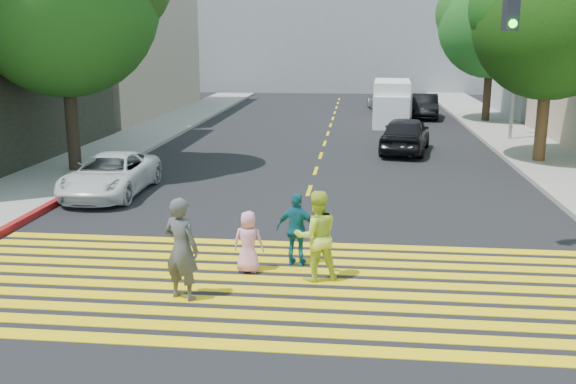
% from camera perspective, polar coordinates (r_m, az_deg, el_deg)
% --- Properties ---
extents(ground, '(120.00, 120.00, 0.00)m').
position_cam_1_polar(ground, '(11.06, -1.71, -10.74)').
color(ground, black).
extents(sidewalk_left, '(3.00, 40.00, 0.15)m').
position_cam_1_polar(sidewalk_left, '(33.78, -10.98, 5.72)').
color(sidewalk_left, gray).
rests_on(sidewalk_left, ground).
extents(sidewalk_right, '(3.00, 60.00, 0.15)m').
position_cam_1_polar(sidewalk_right, '(26.35, 21.73, 2.83)').
color(sidewalk_right, gray).
rests_on(sidewalk_right, ground).
extents(curb_red, '(0.20, 8.00, 0.16)m').
position_cam_1_polar(curb_red, '(18.56, -20.62, -1.26)').
color(curb_red, maroon).
rests_on(curb_red, ground).
extents(crosswalk, '(13.40, 5.30, 0.01)m').
position_cam_1_polar(crosswalk, '(12.22, -0.88, -8.27)').
color(crosswalk, yellow).
rests_on(crosswalk, ground).
extents(lane_line, '(0.12, 34.40, 0.01)m').
position_cam_1_polar(lane_line, '(32.83, 3.69, 5.59)').
color(lane_line, yellow).
rests_on(lane_line, ground).
extents(building_left_tan, '(12.00, 16.00, 10.00)m').
position_cam_1_polar(building_left_tan, '(41.79, -18.97, 13.48)').
color(building_left_tan, tan).
rests_on(building_left_tan, ground).
extents(backdrop_block, '(30.00, 8.00, 12.00)m').
position_cam_1_polar(backdrop_block, '(58.02, 4.97, 14.96)').
color(backdrop_block, gray).
rests_on(backdrop_block, ground).
extents(tree_right_near, '(6.87, 6.57, 7.93)m').
position_cam_1_polar(tree_right_near, '(25.05, 22.59, 14.44)').
color(tree_right_near, '#492C18').
rests_on(tree_right_near, ground).
extents(tree_right_far, '(7.66, 7.44, 8.20)m').
position_cam_1_polar(tree_right_far, '(36.57, 17.86, 14.49)').
color(tree_right_far, black).
rests_on(tree_right_far, ground).
extents(pedestrian_man, '(0.80, 0.66, 1.87)m').
position_cam_1_polar(pedestrian_man, '(11.47, -9.45, -5.01)').
color(pedestrian_man, '#484849').
rests_on(pedestrian_man, ground).
extents(pedestrian_woman, '(1.03, 0.91, 1.76)m').
position_cam_1_polar(pedestrian_woman, '(12.23, 2.53, -3.91)').
color(pedestrian_woman, '#CAE13C').
rests_on(pedestrian_woman, ground).
extents(pedestrian_child, '(0.64, 0.44, 1.25)m').
position_cam_1_polar(pedestrian_child, '(12.73, -3.54, -4.44)').
color(pedestrian_child, pink).
rests_on(pedestrian_child, ground).
extents(pedestrian_extra, '(0.94, 0.54, 1.51)m').
position_cam_1_polar(pedestrian_extra, '(13.06, 0.83, -3.35)').
color(pedestrian_extra, '#145E74').
rests_on(pedestrian_extra, ground).
extents(white_sedan, '(2.05, 4.36, 1.20)m').
position_cam_1_polar(white_sedan, '(19.67, -15.52, 1.49)').
color(white_sedan, silver).
rests_on(white_sedan, ground).
extents(dark_car_near, '(2.48, 4.60, 1.49)m').
position_cam_1_polar(dark_car_near, '(26.41, 10.38, 5.07)').
color(dark_car_near, black).
rests_on(dark_car_near, ground).
extents(silver_car, '(2.21, 4.31, 1.20)m').
position_cam_1_polar(silver_car, '(41.99, 8.47, 8.03)').
color(silver_car, '#ACB1B4').
rests_on(silver_car, ground).
extents(dark_car_parked, '(1.76, 4.27, 1.38)m').
position_cam_1_polar(dark_car_parked, '(38.15, 12.05, 7.47)').
color(dark_car_parked, black).
rests_on(dark_car_parked, ground).
extents(white_van, '(2.07, 4.98, 2.31)m').
position_cam_1_polar(white_van, '(34.88, 9.18, 7.73)').
color(white_van, white).
rests_on(white_van, ground).
extents(street_lamp, '(1.87, 0.21, 8.29)m').
position_cam_1_polar(street_lamp, '(30.09, 19.47, 13.22)').
color(street_lamp, gray).
rests_on(street_lamp, ground).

